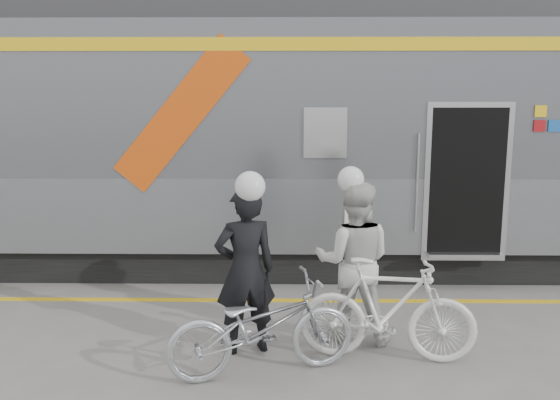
{
  "coord_description": "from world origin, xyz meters",
  "views": [
    {
      "loc": [
        -0.54,
        -5.56,
        2.81
      ],
      "look_at": [
        -0.63,
        1.6,
        1.5
      ],
      "focal_mm": 38.0,
      "sensor_mm": 36.0,
      "label": 1
    }
  ],
  "objects_px": {
    "bicycle_left": "(262,327)",
    "bicycle_right": "(387,310)",
    "woman": "(354,262)",
    "man": "(245,271)"
  },
  "relations": [
    {
      "from": "bicycle_left",
      "to": "bicycle_right",
      "type": "bearing_deg",
      "value": -92.66
    },
    {
      "from": "woman",
      "to": "bicycle_right",
      "type": "bearing_deg",
      "value": 126.26
    },
    {
      "from": "bicycle_left",
      "to": "woman",
      "type": "height_order",
      "value": "woman"
    },
    {
      "from": "man",
      "to": "bicycle_right",
      "type": "bearing_deg",
      "value": 154.78
    },
    {
      "from": "man",
      "to": "bicycle_left",
      "type": "distance_m",
      "value": 0.72
    },
    {
      "from": "woman",
      "to": "bicycle_left",
      "type": "bearing_deg",
      "value": 49.12
    },
    {
      "from": "woman",
      "to": "bicycle_right",
      "type": "distance_m",
      "value": 0.72
    },
    {
      "from": "man",
      "to": "woman",
      "type": "bearing_deg",
      "value": 178.49
    },
    {
      "from": "man",
      "to": "woman",
      "type": "xyz_separation_m",
      "value": [
        1.2,
        0.34,
        0.0
      ]
    },
    {
      "from": "bicycle_left",
      "to": "bicycle_right",
      "type": "xyz_separation_m",
      "value": [
        1.3,
        0.34,
        0.05
      ]
    }
  ]
}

